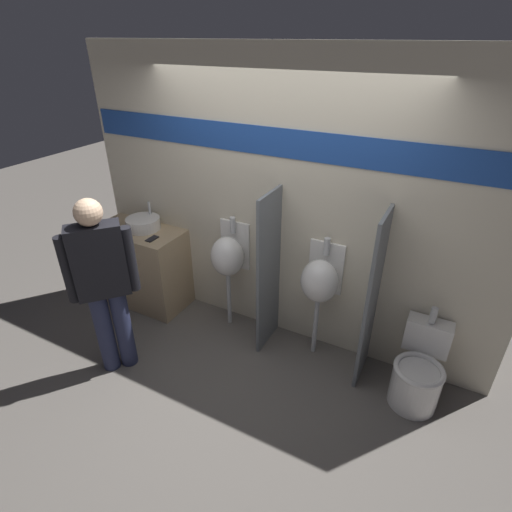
# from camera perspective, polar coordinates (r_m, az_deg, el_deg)

# --- Properties ---
(ground_plane) EXTENTS (16.00, 16.00, 0.00)m
(ground_plane) POSITION_cam_1_polar(r_m,az_deg,el_deg) (3.97, -1.18, -14.44)
(ground_plane) COLOR #5B5651
(display_wall) EXTENTS (4.11, 0.07, 2.70)m
(display_wall) POSITION_cam_1_polar(r_m,az_deg,el_deg) (3.67, 3.16, 7.13)
(display_wall) COLOR beige
(display_wall) RESTS_ON ground_plane
(sink_counter) EXTENTS (0.98, 0.52, 0.91)m
(sink_counter) POSITION_cam_1_polar(r_m,az_deg,el_deg) (4.66, -15.84, -1.39)
(sink_counter) COLOR tan
(sink_counter) RESTS_ON ground_plane
(sink_basin) EXTENTS (0.36, 0.36, 0.26)m
(sink_basin) POSITION_cam_1_polar(r_m,az_deg,el_deg) (4.43, -15.81, 4.51)
(sink_basin) COLOR white
(sink_basin) RESTS_ON sink_counter
(cell_phone) EXTENTS (0.07, 0.14, 0.01)m
(cell_phone) POSITION_cam_1_polar(r_m,az_deg,el_deg) (4.19, -14.63, 2.40)
(cell_phone) COLOR black
(cell_phone) RESTS_ON sink_counter
(divider_near_counter) EXTENTS (0.03, 0.44, 1.58)m
(divider_near_counter) POSITION_cam_1_polar(r_m,az_deg,el_deg) (3.72, 1.80, -2.43)
(divider_near_counter) COLOR slate
(divider_near_counter) RESTS_ON ground_plane
(divider_mid) EXTENTS (0.03, 0.44, 1.58)m
(divider_mid) POSITION_cam_1_polar(r_m,az_deg,el_deg) (3.48, 16.20, -6.22)
(divider_mid) COLOR slate
(divider_mid) RESTS_ON ground_plane
(urinal_near_counter) EXTENTS (0.34, 0.33, 1.19)m
(urinal_near_counter) POSITION_cam_1_polar(r_m,az_deg,el_deg) (3.96, -4.01, -0.03)
(urinal_near_counter) COLOR silver
(urinal_near_counter) RESTS_ON ground_plane
(urinal_far) EXTENTS (0.34, 0.33, 1.19)m
(urinal_far) POSITION_cam_1_polar(r_m,az_deg,el_deg) (3.61, 9.13, -3.52)
(urinal_far) COLOR silver
(urinal_far) RESTS_ON ground_plane
(toilet) EXTENTS (0.40, 0.57, 0.81)m
(toilet) POSITION_cam_1_polar(r_m,az_deg,el_deg) (3.70, 22.14, -15.32)
(toilet) COLOR white
(toilet) RESTS_ON ground_plane
(person_in_vest) EXTENTS (0.42, 0.46, 1.66)m
(person_in_vest) POSITION_cam_1_polar(r_m,az_deg,el_deg) (3.58, -20.94, -3.54)
(person_in_vest) COLOR #282D4C
(person_in_vest) RESTS_ON ground_plane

